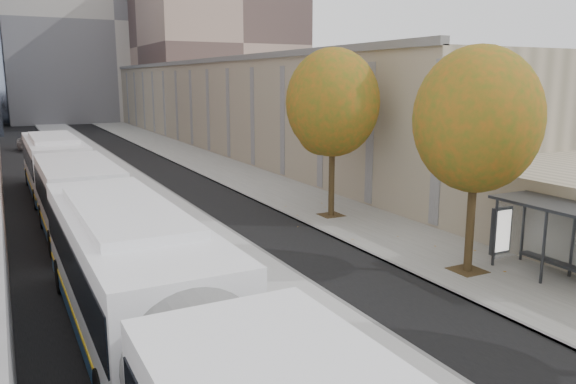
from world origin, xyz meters
TOP-DOWN VIEW (x-y plane):
  - bus_platform at (-3.88, 35.00)m, footprint 4.25×150.00m
  - sidewalk at (4.12, 35.00)m, footprint 4.75×150.00m
  - building_tan at (15.50, 64.00)m, footprint 18.00×92.00m
  - building_far_block at (6.00, 96.00)m, footprint 30.00×18.00m
  - bus_shelter at (5.69, 10.96)m, footprint 1.90×4.40m
  - tree_c at (3.60, 13.00)m, footprint 4.20×4.20m
  - tree_d at (3.60, 22.00)m, footprint 4.40×4.40m
  - bus_near at (-7.67, 9.22)m, footprint 3.03×19.43m
  - bus_far at (-7.71, 29.52)m, footprint 2.91×19.21m
  - distant_car at (-7.86, 56.22)m, footprint 2.75×4.60m

SIDE VIEW (x-z plane):
  - sidewalk at x=4.12m, z-range 0.00..0.08m
  - bus_platform at x=-3.88m, z-range 0.00..0.15m
  - distant_car at x=-7.86m, z-range 0.00..1.47m
  - bus_far at x=-7.71m, z-range 0.15..3.35m
  - bus_near at x=-7.67m, z-range 0.15..3.38m
  - bus_shelter at x=5.69m, z-range 0.92..3.45m
  - building_tan at x=15.50m, z-range 0.00..8.00m
  - tree_c at x=3.60m, z-range 1.61..8.89m
  - tree_d at x=3.60m, z-range 1.67..9.27m
  - building_far_block at x=6.00m, z-range 0.00..30.00m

